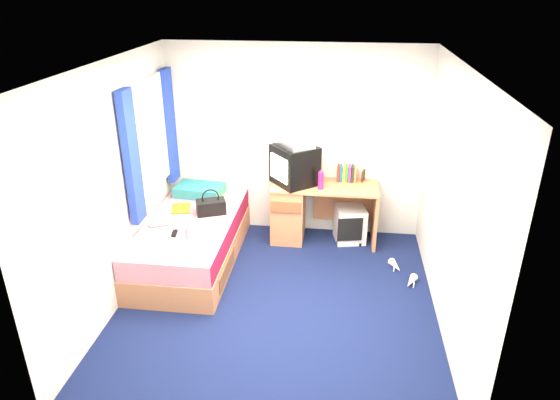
# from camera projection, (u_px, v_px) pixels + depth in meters

# --- Properties ---
(ground) EXTENTS (3.40, 3.40, 0.00)m
(ground) POSITION_uv_depth(u_px,v_px,m) (277.00, 302.00, 5.16)
(ground) COLOR #0C1438
(ground) RESTS_ON ground
(room_shell) EXTENTS (3.40, 3.40, 3.40)m
(room_shell) POSITION_uv_depth(u_px,v_px,m) (277.00, 171.00, 4.57)
(room_shell) COLOR white
(room_shell) RESTS_ON ground
(bed) EXTENTS (1.01, 2.00, 0.54)m
(bed) POSITION_uv_depth(u_px,v_px,m) (192.00, 241.00, 5.81)
(bed) COLOR #C67E52
(bed) RESTS_ON ground
(pillow) EXTENTS (0.63, 0.44, 0.13)m
(pillow) POSITION_uv_depth(u_px,v_px,m) (200.00, 190.00, 6.32)
(pillow) COLOR #174C9A
(pillow) RESTS_ON bed
(desk) EXTENTS (1.30, 0.55, 0.75)m
(desk) POSITION_uv_depth(u_px,v_px,m) (302.00, 209.00, 6.28)
(desk) COLOR #C67E52
(desk) RESTS_ON ground
(storage_cube) EXTENTS (0.43, 0.43, 0.45)m
(storage_cube) POSITION_uv_depth(u_px,v_px,m) (350.00, 224.00, 6.30)
(storage_cube) COLOR silver
(storage_cube) RESTS_ON ground
(crt_tv) EXTENTS (0.65, 0.65, 0.48)m
(crt_tv) POSITION_uv_depth(u_px,v_px,m) (294.00, 165.00, 6.06)
(crt_tv) COLOR black
(crt_tv) RESTS_ON desk
(vcr) EXTENTS (0.51, 0.54, 0.08)m
(vcr) POSITION_uv_depth(u_px,v_px,m) (295.00, 143.00, 5.94)
(vcr) COLOR silver
(vcr) RESTS_ON crt_tv
(book_row) EXTENTS (0.24, 0.13, 0.20)m
(book_row) POSITION_uv_depth(u_px,v_px,m) (347.00, 173.00, 6.19)
(book_row) COLOR maroon
(book_row) RESTS_ON desk
(picture_frame) EXTENTS (0.05, 0.12, 0.14)m
(picture_frame) POSITION_uv_depth(u_px,v_px,m) (363.00, 176.00, 6.20)
(picture_frame) COLOR #302010
(picture_frame) RESTS_ON desk
(pink_water_bottle) EXTENTS (0.07, 0.07, 0.21)m
(pink_water_bottle) POSITION_uv_depth(u_px,v_px,m) (321.00, 181.00, 5.95)
(pink_water_bottle) COLOR #D91E6F
(pink_water_bottle) RESTS_ON desk
(aerosol_can) EXTENTS (0.07, 0.07, 0.19)m
(aerosol_can) POSITION_uv_depth(u_px,v_px,m) (316.00, 174.00, 6.17)
(aerosol_can) COLOR silver
(aerosol_can) RESTS_ON desk
(handbag) EXTENTS (0.38, 0.30, 0.31)m
(handbag) POSITION_uv_depth(u_px,v_px,m) (211.00, 206.00, 5.82)
(handbag) COLOR black
(handbag) RESTS_ON bed
(towel) EXTENTS (0.38, 0.35, 0.10)m
(towel) POSITION_uv_depth(u_px,v_px,m) (202.00, 229.00, 5.38)
(towel) COLOR white
(towel) RESTS_ON bed
(magazine) EXTENTS (0.27, 0.32, 0.01)m
(magazine) POSITION_uv_depth(u_px,v_px,m) (181.00, 208.00, 5.96)
(magazine) COLOR gold
(magazine) RESTS_ON bed
(water_bottle) EXTENTS (0.21, 0.16, 0.07)m
(water_bottle) POSITION_uv_depth(u_px,v_px,m) (159.00, 223.00, 5.54)
(water_bottle) COLOR silver
(water_bottle) RESTS_ON bed
(colour_swatch_fan) EXTENTS (0.23, 0.12, 0.01)m
(colour_swatch_fan) POSITION_uv_depth(u_px,v_px,m) (177.00, 241.00, 5.24)
(colour_swatch_fan) COLOR yellow
(colour_swatch_fan) RESTS_ON bed
(remote_control) EXTENTS (0.07, 0.17, 0.02)m
(remote_control) POSITION_uv_depth(u_px,v_px,m) (174.00, 234.00, 5.37)
(remote_control) COLOR black
(remote_control) RESTS_ON bed
(window_assembly) EXTENTS (0.11, 1.42, 1.40)m
(window_assembly) POSITION_uv_depth(u_px,v_px,m) (151.00, 139.00, 5.57)
(window_assembly) COLOR silver
(window_assembly) RESTS_ON room_shell
(white_heels) EXTENTS (0.31, 0.54, 0.09)m
(white_heels) POSITION_uv_depth(u_px,v_px,m) (403.00, 274.00, 5.58)
(white_heels) COLOR white
(white_heels) RESTS_ON ground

